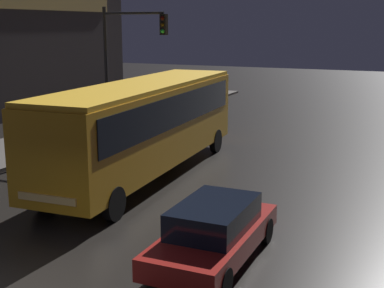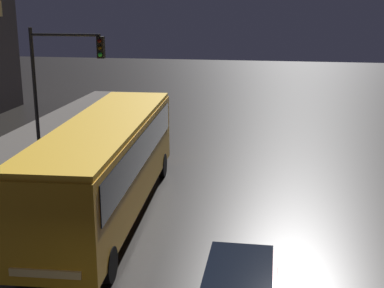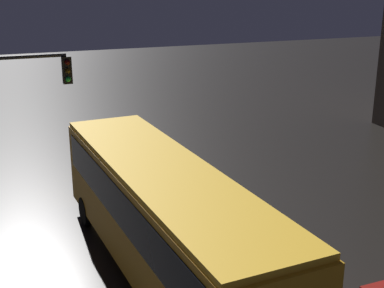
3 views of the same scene
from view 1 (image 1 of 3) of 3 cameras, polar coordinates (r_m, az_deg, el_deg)
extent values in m
cube|color=#56514C|center=(24.37, -19.17, -0.82)|extent=(4.00, 48.00, 0.15)
cube|color=orange|center=(19.37, -5.04, 2.05)|extent=(3.26, 11.89, 2.72)
cube|color=black|center=(19.27, -5.07, 3.83)|extent=(3.27, 10.96, 1.10)
cube|color=yellow|center=(19.16, -5.12, 6.28)|extent=(3.20, 11.65, 0.16)
cube|color=#F4CC72|center=(14.71, -15.19, -5.64)|extent=(1.82, 0.20, 0.20)
cylinder|color=black|center=(15.35, -8.32, -6.32)|extent=(0.31, 1.01, 1.00)
cylinder|color=black|center=(16.61, -15.55, -5.18)|extent=(0.31, 1.01, 1.00)
cylinder|color=black|center=(23.27, 2.55, 0.34)|extent=(0.31, 1.01, 1.00)
cylinder|color=black|center=(24.12, -2.83, 0.78)|extent=(0.31, 1.01, 1.00)
cube|color=maroon|center=(12.72, 2.37, -10.05)|extent=(1.84, 4.50, 0.50)
cube|color=black|center=(12.51, 2.39, -7.67)|extent=(1.56, 2.48, 0.63)
cylinder|color=black|center=(11.24, 3.38, -14.55)|extent=(0.21, 0.64, 0.64)
cylinder|color=black|center=(11.85, -4.27, -13.06)|extent=(0.21, 0.64, 0.64)
cylinder|color=black|center=(13.91, 7.92, -9.13)|extent=(0.21, 0.64, 0.64)
cylinder|color=black|center=(14.41, 1.58, -8.23)|extent=(0.21, 0.64, 0.64)
cylinder|color=#2D2D2D|center=(25.74, -9.12, 7.29)|extent=(0.16, 0.16, 6.25)
cylinder|color=#2D2D2D|center=(24.82, -6.30, 13.71)|extent=(3.09, 0.12, 0.12)
cube|color=black|center=(24.07, -3.03, 12.61)|extent=(0.30, 0.24, 0.90)
sphere|color=#390706|center=(23.95, -3.20, 13.28)|extent=(0.18, 0.18, 0.18)
sphere|color=#3B2B07|center=(23.94, -3.19, 12.61)|extent=(0.18, 0.18, 0.18)
sphere|color=green|center=(23.95, -3.18, 11.94)|extent=(0.18, 0.18, 0.18)
camera|label=2|loc=(4.13, -77.02, 31.46)|focal=50.00mm
camera|label=3|loc=(14.49, -53.70, 19.50)|focal=50.00mm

